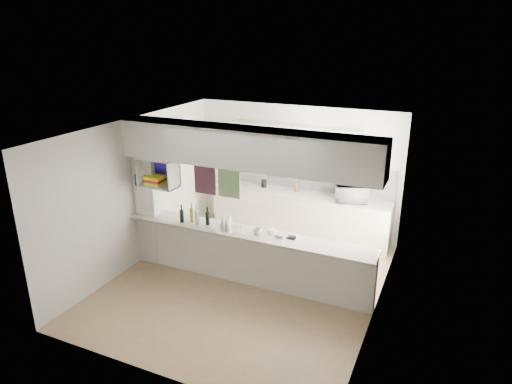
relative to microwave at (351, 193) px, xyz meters
The scene contains 16 objects.
floor 2.64m from the microwave, 120.24° to the right, with size 4.80×4.80×0.00m, color #9E7E5B.
ceiling 2.85m from the microwave, 120.24° to the right, with size 4.80×4.80×0.00m, color white.
wall_back 1.27m from the microwave, 165.32° to the left, with size 4.20×4.20×0.00m, color silver.
wall_left 3.92m from the microwave, 147.86° to the right, with size 4.80×4.80×0.00m, color silver.
wall_right 2.27m from the microwave, 66.94° to the right, with size 4.80×4.80×0.00m, color silver.
servery_partition 2.57m from the microwave, 123.68° to the right, with size 4.20×0.50×2.60m.
cubby_shelf 3.57m from the microwave, 142.36° to the right, with size 0.65×0.35×0.50m.
kitchen_run 1.09m from the microwave, behind, with size 3.60×0.63×2.24m.
microwave is the anchor object (origin of this frame).
bowl 0.20m from the microwave, 15.00° to the left, with size 0.27×0.27×0.07m, color #150C8B.
dish_rack 2.59m from the microwave, 125.61° to the right, with size 0.50×0.43×0.23m.
cup 2.36m from the microwave, 114.46° to the right, with size 0.14×0.14×0.11m, color white.
wine_bottles 3.01m from the microwave, 135.03° to the right, with size 0.52×0.15×0.35m.
plastic_tubs 2.10m from the microwave, 108.20° to the right, with size 0.49×0.21×0.06m.
utensil_jar 1.82m from the microwave, behind, with size 0.11×0.11×0.16m, color black.
knife_block 1.11m from the microwave, behind, with size 0.09×0.08×0.19m, color brown.
Camera 1 is at (2.89, -6.01, 3.95)m, focal length 32.00 mm.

